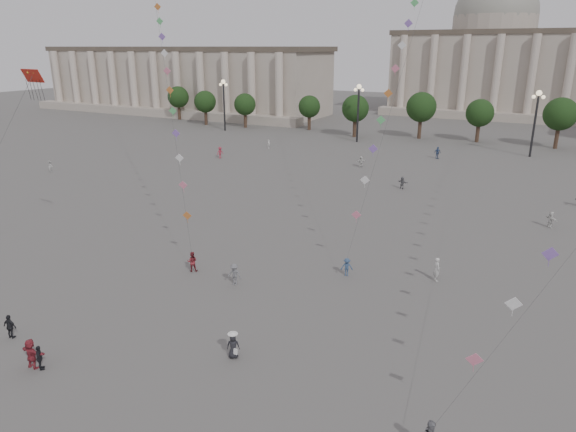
% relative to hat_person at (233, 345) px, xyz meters
% --- Properties ---
extents(ground, '(360.00, 360.00, 0.00)m').
position_rel_hat_person_xyz_m(ground, '(-3.35, 0.55, -0.82)').
color(ground, '#585653').
rests_on(ground, ground).
extents(hall_west, '(84.00, 26.22, 17.20)m').
position_rel_hat_person_xyz_m(hall_west, '(-78.35, 94.44, 7.60)').
color(hall_west, '#A49889').
rests_on(hall_west, ground).
extents(hall_central, '(48.30, 34.30, 35.50)m').
position_rel_hat_person_xyz_m(hall_central, '(-3.35, 129.77, 13.41)').
color(hall_central, '#A49889').
rests_on(hall_central, ground).
extents(tree_row, '(137.12, 5.12, 8.00)m').
position_rel_hat_person_xyz_m(tree_row, '(-3.35, 78.55, 4.57)').
color(tree_row, '#322519').
rests_on(tree_row, ground).
extents(lamp_post_far_west, '(2.00, 0.90, 10.65)m').
position_rel_hat_person_xyz_m(lamp_post_far_west, '(-48.35, 70.55, 6.53)').
color(lamp_post_far_west, '#262628').
rests_on(lamp_post_far_west, ground).
extents(lamp_post_mid_west, '(2.00, 0.90, 10.65)m').
position_rel_hat_person_xyz_m(lamp_post_mid_west, '(-18.35, 70.55, 6.53)').
color(lamp_post_mid_west, '#262628').
rests_on(lamp_post_mid_west, ground).
extents(lamp_post_mid_east, '(2.00, 0.90, 10.65)m').
position_rel_hat_person_xyz_m(lamp_post_mid_east, '(11.65, 70.55, 6.53)').
color(lamp_post_mid_east, '#262628').
rests_on(lamp_post_mid_east, ground).
extents(person_crowd_0, '(1.17, 1.11, 1.95)m').
position_rel_hat_person_xyz_m(person_crowd_0, '(-1.53, 61.92, 0.15)').
color(person_crowd_0, '#344A77').
rests_on(person_crowd_0, ground).
extents(person_crowd_1, '(1.02, 0.97, 1.65)m').
position_rel_hat_person_xyz_m(person_crowd_1, '(-48.88, 26.94, 0.00)').
color(person_crowd_1, silver).
rests_on(person_crowd_1, ground).
extents(person_crowd_2, '(1.17, 1.40, 1.88)m').
position_rel_hat_person_xyz_m(person_crowd_2, '(-32.70, 46.08, 0.11)').
color(person_crowd_2, '#9A2A3B').
rests_on(person_crowd_2, ground).
extents(person_crowd_4, '(1.38, 1.44, 1.64)m').
position_rel_hat_person_xyz_m(person_crowd_4, '(-10.42, 50.61, -0.01)').
color(person_crowd_4, silver).
rests_on(person_crowd_4, ground).
extents(person_crowd_6, '(1.16, 0.75, 1.69)m').
position_rel_hat_person_xyz_m(person_crowd_6, '(-5.23, 8.14, 0.02)').
color(person_crowd_6, slate).
rests_on(person_crowd_6, ground).
extents(person_crowd_7, '(1.37, 1.46, 1.64)m').
position_rel_hat_person_xyz_m(person_crowd_7, '(15.61, 33.59, -0.00)').
color(person_crowd_7, white).
rests_on(person_crowd_7, ground).
extents(person_crowd_10, '(0.43, 0.60, 1.54)m').
position_rel_hat_person_xyz_m(person_crowd_10, '(-29.87, 57.05, -0.06)').
color(person_crowd_10, silver).
rests_on(person_crowd_10, ground).
extents(person_crowd_12, '(1.53, 0.94, 1.58)m').
position_rel_hat_person_xyz_m(person_crowd_12, '(-1.51, 41.19, -0.04)').
color(person_crowd_12, slate).
rests_on(person_crowd_12, ground).
extents(person_crowd_13, '(0.75, 0.82, 1.88)m').
position_rel_hat_person_xyz_m(person_crowd_13, '(8.19, 15.90, 0.12)').
color(person_crowd_13, silver).
rests_on(person_crowd_13, ground).
extents(tourist_1, '(0.89, 0.84, 1.48)m').
position_rel_hat_person_xyz_m(tourist_1, '(-8.92, -5.93, -0.09)').
color(tourist_1, black).
rests_on(tourist_1, ground).
extents(tourist_2, '(1.68, 0.61, 1.79)m').
position_rel_hat_person_xyz_m(tourist_2, '(-9.47, -6.01, 0.07)').
color(tourist_2, '#9B2A36').
rests_on(tourist_2, ground).
extents(tourist_4, '(0.97, 0.53, 1.57)m').
position_rel_hat_person_xyz_m(tourist_4, '(-13.36, -4.56, -0.04)').
color(tourist_4, black).
rests_on(tourist_4, ground).
extents(kite_flyer_0, '(1.01, 0.95, 1.65)m').
position_rel_hat_person_xyz_m(kite_flyer_0, '(-9.56, 8.64, 0.00)').
color(kite_flyer_0, maroon).
rests_on(kite_flyer_0, ground).
extents(kite_flyer_1, '(1.09, 0.89, 1.47)m').
position_rel_hat_person_xyz_m(kite_flyer_1, '(1.73, 13.53, -0.09)').
color(kite_flyer_1, navy).
rests_on(kite_flyer_1, ground).
extents(hat_person, '(0.89, 0.78, 1.69)m').
position_rel_hat_person_xyz_m(hat_person, '(0.00, 0.00, 0.00)').
color(hat_person, black).
rests_on(hat_person, ground).
extents(dragon_kite, '(3.02, 3.95, 15.68)m').
position_rel_hat_person_xyz_m(dragon_kite, '(-22.00, 6.03, 13.41)').
color(dragon_kite, '#AF1E12').
rests_on(dragon_kite, ground).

